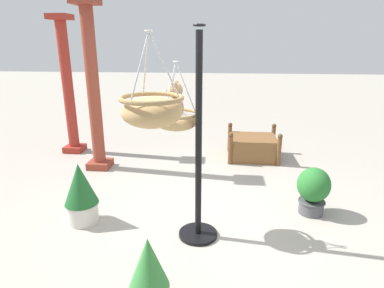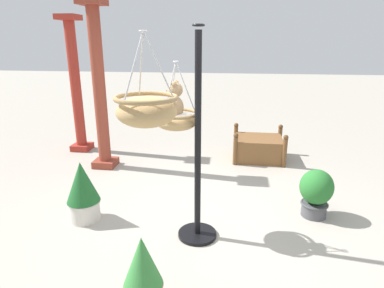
# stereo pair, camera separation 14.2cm
# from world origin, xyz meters

# --- Properties ---
(ground_plane) EXTENTS (40.00, 40.00, 0.00)m
(ground_plane) POSITION_xyz_m (0.00, 0.00, 0.00)
(ground_plane) COLOR #A8A093
(display_pole_central) EXTENTS (0.44, 0.44, 2.29)m
(display_pole_central) POSITION_xyz_m (-0.21, 0.02, 0.70)
(display_pole_central) COLOR black
(display_pole_central) RESTS_ON ground
(hanging_basket_with_teddy) EXTENTS (0.49, 0.49, 0.73)m
(hanging_basket_with_teddy) POSITION_xyz_m (-0.06, 0.27, 1.33)
(hanging_basket_with_teddy) COLOR tan
(teddy_bear) EXTENTS (0.28, 0.25, 0.41)m
(teddy_bear) POSITION_xyz_m (-0.06, 0.29, 1.51)
(teddy_bear) COLOR tan
(hanging_basket_left_high) EXTENTS (0.49, 0.49, 0.70)m
(hanging_basket_left_high) POSITION_xyz_m (-1.07, 0.32, 1.64)
(hanging_basket_left_high) COLOR tan
(greenhouse_pillar_left) EXTENTS (0.38, 0.38, 2.61)m
(greenhouse_pillar_left) POSITION_xyz_m (2.56, 2.75, 1.26)
(greenhouse_pillar_left) COLOR #9E2D23
(greenhouse_pillar_left) RESTS_ON ground
(greenhouse_pillar_right) EXTENTS (0.40, 0.40, 2.77)m
(greenhouse_pillar_right) POSITION_xyz_m (1.74, 1.91, 1.34)
(greenhouse_pillar_right) COLOR brown
(greenhouse_pillar_right) RESTS_ON ground
(wooden_planter_box) EXTENTS (0.83, 0.95, 0.59)m
(wooden_planter_box) POSITION_xyz_m (2.49, -0.82, 0.23)
(wooden_planter_box) COLOR brown
(wooden_planter_box) RESTS_ON ground
(potted_plant_fern_front) EXTENTS (0.40, 0.40, 0.77)m
(potted_plant_fern_front) POSITION_xyz_m (-0.04, 1.45, 0.39)
(potted_plant_fern_front) COLOR beige
(potted_plant_fern_front) RESTS_ON ground
(potted_plant_flowering_red) EXTENTS (0.33, 0.33, 0.67)m
(potted_plant_flowering_red) POSITION_xyz_m (-1.30, 0.34, 0.34)
(potted_plant_flowering_red) COLOR #AD563D
(potted_plant_flowering_red) RESTS_ON ground
(potted_plant_bushy_green) EXTENTS (0.41, 0.41, 0.62)m
(potted_plant_bushy_green) POSITION_xyz_m (0.44, -1.40, 0.34)
(potted_plant_bushy_green) COLOR #4C4C51
(potted_plant_bushy_green) RESTS_ON ground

